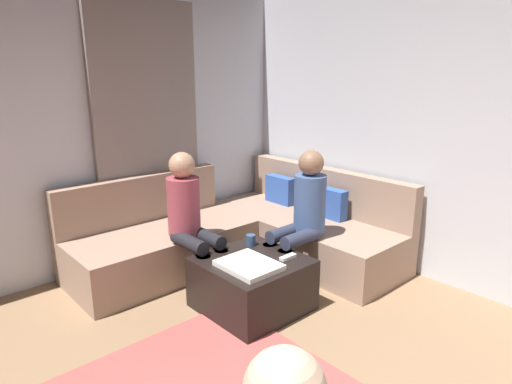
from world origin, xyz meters
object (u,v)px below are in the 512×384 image
object	(u,v)px
ottoman	(252,283)
sectional_couch	(244,234)
person_on_couch_back	(302,213)
person_on_couch_side	(190,217)
game_remote	(288,257)
coffee_mug	(251,240)

from	to	relation	value
ottoman	sectional_couch	bearing A→B (deg)	143.26
person_on_couch_back	person_on_couch_side	size ratio (longest dim) A/B	1.00
person_on_couch_back	person_on_couch_side	distance (m)	0.96
ottoman	game_remote	size ratio (longest dim) A/B	5.07
sectional_couch	game_remote	distance (m)	1.00
game_remote	person_on_couch_back	size ratio (longest dim) A/B	0.12
sectional_couch	coffee_mug	size ratio (longest dim) A/B	26.84
game_remote	person_on_couch_side	bearing A→B (deg)	-153.91
coffee_mug	person_on_couch_side	world-z (taller)	person_on_couch_side
coffee_mug	person_on_couch_back	size ratio (longest dim) A/B	0.08
ottoman	person_on_couch_back	xyz separation A→B (m)	(-0.04, 0.62, 0.45)
sectional_couch	ottoman	size ratio (longest dim) A/B	3.36
person_on_couch_back	person_on_couch_side	bearing A→B (deg)	53.97
coffee_mug	person_on_couch_side	bearing A→B (deg)	-138.11
coffee_mug	game_remote	world-z (taller)	coffee_mug
coffee_mug	game_remote	bearing A→B (deg)	5.71
person_on_couch_back	ottoman	bearing A→B (deg)	93.39
person_on_couch_side	person_on_couch_back	bearing A→B (deg)	143.97
game_remote	person_on_couch_back	xyz separation A→B (m)	(-0.22, 0.40, 0.23)
ottoman	person_on_couch_side	size ratio (longest dim) A/B	0.63
person_on_couch_side	game_remote	bearing A→B (deg)	116.09
coffee_mug	person_on_couch_back	xyz separation A→B (m)	(0.18, 0.44, 0.19)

